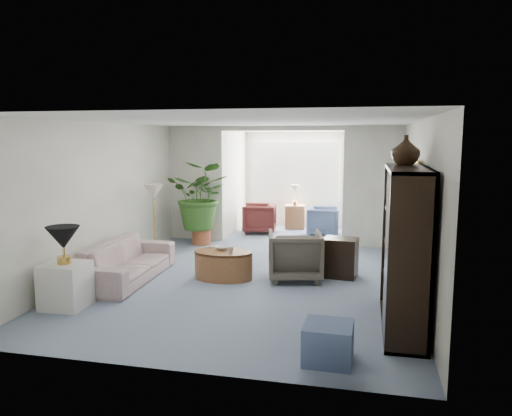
% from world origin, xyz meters
% --- Properties ---
extents(floor, '(6.00, 6.00, 0.00)m').
position_xyz_m(floor, '(0.00, 0.00, 0.00)').
color(floor, '#7D8CA6').
rests_on(floor, ground).
extents(sunroom_floor, '(2.60, 2.60, 0.00)m').
position_xyz_m(sunroom_floor, '(0.00, 4.10, 0.00)').
color(sunroom_floor, '#7D8CA6').
rests_on(sunroom_floor, ground).
extents(back_pier_left, '(1.20, 0.12, 2.50)m').
position_xyz_m(back_pier_left, '(-1.90, 3.00, 1.25)').
color(back_pier_left, white).
rests_on(back_pier_left, ground).
extents(back_pier_right, '(1.20, 0.12, 2.50)m').
position_xyz_m(back_pier_right, '(1.90, 3.00, 1.25)').
color(back_pier_right, white).
rests_on(back_pier_right, ground).
extents(back_header, '(2.60, 0.12, 0.10)m').
position_xyz_m(back_header, '(0.00, 3.00, 2.45)').
color(back_header, white).
rests_on(back_header, back_pier_left).
extents(window_pane, '(2.20, 0.02, 1.50)m').
position_xyz_m(window_pane, '(0.00, 5.18, 1.40)').
color(window_pane, white).
extents(window_blinds, '(2.20, 0.02, 1.50)m').
position_xyz_m(window_blinds, '(0.00, 5.15, 1.40)').
color(window_blinds, white).
extents(framed_picture, '(0.04, 0.50, 0.40)m').
position_xyz_m(framed_picture, '(2.46, -0.10, 1.70)').
color(framed_picture, beige).
extents(sofa, '(0.91, 2.14, 0.62)m').
position_xyz_m(sofa, '(-1.91, -0.26, 0.31)').
color(sofa, beige).
rests_on(sofa, ground).
extents(end_table, '(0.56, 0.56, 0.60)m').
position_xyz_m(end_table, '(-2.11, -1.61, 0.30)').
color(end_table, silver).
rests_on(end_table, ground).
extents(table_lamp, '(0.44, 0.44, 0.30)m').
position_xyz_m(table_lamp, '(-2.11, -1.61, 0.95)').
color(table_lamp, black).
rests_on(table_lamp, end_table).
extents(floor_lamp, '(0.36, 0.36, 0.28)m').
position_xyz_m(floor_lamp, '(-2.13, 1.28, 1.25)').
color(floor_lamp, beige).
rests_on(floor_lamp, ground).
extents(coffee_table, '(1.07, 1.07, 0.45)m').
position_xyz_m(coffee_table, '(-0.44, 0.16, 0.23)').
color(coffee_table, brown).
rests_on(coffee_table, ground).
extents(coffee_bowl, '(0.26, 0.26, 0.06)m').
position_xyz_m(coffee_bowl, '(-0.49, 0.26, 0.48)').
color(coffee_bowl, silver).
rests_on(coffee_bowl, coffee_table).
extents(coffee_cup, '(0.12, 0.12, 0.09)m').
position_xyz_m(coffee_cup, '(-0.29, 0.06, 0.50)').
color(coffee_cup, '#B4AE9E').
rests_on(coffee_cup, coffee_table).
extents(wingback_chair, '(0.99, 1.01, 0.78)m').
position_xyz_m(wingback_chair, '(0.69, 0.37, 0.39)').
color(wingback_chair, '#605A4B').
rests_on(wingback_chair, ground).
extents(side_table_dark, '(0.59, 0.50, 0.64)m').
position_xyz_m(side_table_dark, '(1.39, 0.67, 0.32)').
color(side_table_dark, black).
rests_on(side_table_dark, ground).
extents(entertainment_cabinet, '(0.46, 1.72, 1.92)m').
position_xyz_m(entertainment_cabinet, '(2.23, -1.34, 0.96)').
color(entertainment_cabinet, black).
rests_on(entertainment_cabinet, ground).
extents(cabinet_urn, '(0.35, 0.35, 0.37)m').
position_xyz_m(cabinet_urn, '(2.23, -0.84, 2.10)').
color(cabinet_urn, black).
rests_on(cabinet_urn, entertainment_cabinet).
extents(ottoman, '(0.50, 0.50, 0.39)m').
position_xyz_m(ottoman, '(1.44, -2.46, 0.19)').
color(ottoman, slate).
rests_on(ottoman, ground).
extents(plant_pot, '(0.40, 0.40, 0.32)m').
position_xyz_m(plant_pot, '(-1.63, 2.55, 0.16)').
color(plant_pot, '#A5522F').
rests_on(plant_pot, ground).
extents(house_plant, '(1.30, 1.13, 1.45)m').
position_xyz_m(house_plant, '(-1.63, 2.55, 1.04)').
color(house_plant, '#336021').
rests_on(house_plant, plant_pot).
extents(sunroom_chair_blue, '(0.81, 0.79, 0.67)m').
position_xyz_m(sunroom_chair_blue, '(0.80, 4.05, 0.33)').
color(sunroom_chair_blue, slate).
rests_on(sunroom_chair_blue, ground).
extents(sunroom_chair_maroon, '(0.84, 0.83, 0.70)m').
position_xyz_m(sunroom_chair_maroon, '(-0.70, 4.05, 0.35)').
color(sunroom_chair_maroon, maroon).
rests_on(sunroom_chair_maroon, ground).
extents(sunroom_table, '(0.52, 0.43, 0.59)m').
position_xyz_m(sunroom_table, '(0.05, 4.80, 0.29)').
color(sunroom_table, brown).
rests_on(sunroom_table, ground).
extents(shelf_clutter, '(0.30, 1.01, 1.06)m').
position_xyz_m(shelf_clutter, '(2.18, -1.32, 1.20)').
color(shelf_clutter, '#322F2D').
rests_on(shelf_clutter, entertainment_cabinet).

